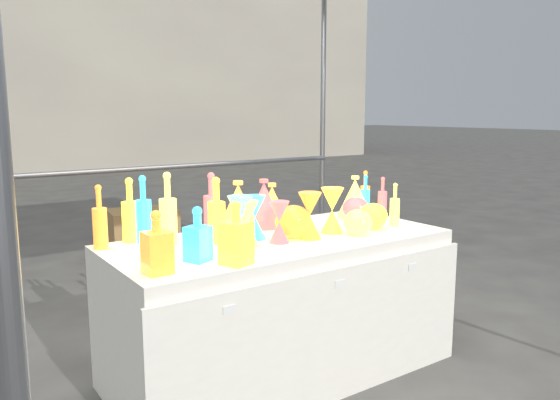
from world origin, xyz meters
TOP-DOWN VIEW (x-y plane):
  - ground at (0.00, 0.00)m, footprint 80.00×80.00m
  - display_table at (0.00, -0.01)m, footprint 1.84×0.83m
  - background_building at (4.00, 14.00)m, footprint 14.00×6.00m
  - cardboard_box_closed at (0.28, 2.78)m, footprint 0.68×0.53m
  - cardboard_box_flat at (0.60, 3.00)m, footprint 0.75×0.69m
  - bottle_0 at (-0.68, 0.35)m, footprint 0.10×0.10m
  - bottle_2 at (-0.85, 0.29)m, footprint 0.09×0.09m
  - bottle_3 at (-0.26, 0.27)m, footprint 0.10×0.10m
  - bottle_4 at (-0.54, 0.19)m, footprint 0.11×0.11m
  - bottle_6 at (-0.33, 0.08)m, footprint 0.10×0.10m
  - bottle_7 at (-0.63, 0.30)m, footprint 0.10×0.10m
  - decanter_0 at (-0.45, -0.31)m, footprint 0.15×0.15m
  - decanter_1 at (-0.78, -0.25)m, footprint 0.11×0.11m
  - decanter_2 at (-0.56, -0.17)m, footprint 0.13×0.13m
  - hourglass_0 at (0.11, -0.11)m, footprint 0.13×0.13m
  - hourglass_1 at (-0.07, -0.09)m, footprint 0.14×0.14m
  - hourglass_2 at (-0.24, -0.06)m, footprint 0.13×0.13m
  - hourglass_3 at (-0.27, -0.06)m, footprint 0.16×0.16m
  - hourglass_4 at (0.30, -0.07)m, footprint 0.15×0.15m
  - hourglass_5 at (-0.13, 0.04)m, footprint 0.13×0.13m
  - globe_0 at (0.55, -0.13)m, footprint 0.20×0.20m
  - globe_1 at (0.37, -0.20)m, footprint 0.16×0.16m
  - globe_2 at (0.05, -0.05)m, footprint 0.22×0.22m
  - globe_3 at (0.63, 0.11)m, footprint 0.21×0.21m
  - lampshade_0 at (-0.12, 0.22)m, footprint 0.31×0.31m
  - lampshade_1 at (0.14, 0.28)m, footprint 0.28×0.28m
  - lampshade_2 at (0.08, 0.28)m, footprint 0.27×0.27m
  - lampshade_3 at (0.71, 0.20)m, footprint 0.27×0.27m
  - bottle_8 at (0.79, 0.19)m, footprint 0.07×0.07m
  - bottle_9 at (0.86, 0.26)m, footprint 0.07×0.07m
  - bottle_10 at (0.86, 0.11)m, footprint 0.06×0.06m
  - bottle_11 at (0.72, -0.13)m, footprint 0.07×0.07m

SIDE VIEW (x-z plane):
  - ground at x=0.00m, z-range 0.00..0.00m
  - cardboard_box_flat at x=0.60m, z-range 0.00..0.05m
  - cardboard_box_closed at x=0.28m, z-range 0.00..0.46m
  - display_table at x=0.00m, z-range 0.00..0.75m
  - globe_1 at x=0.37m, z-range 0.75..0.87m
  - globe_3 at x=0.63m, z-range 0.75..0.88m
  - globe_0 at x=0.55m, z-range 0.75..0.88m
  - globe_2 at x=0.05m, z-range 0.75..0.90m
  - hourglass_1 at x=-0.07m, z-range 0.75..0.96m
  - hourglass_2 at x=-0.24m, z-range 0.75..0.97m
  - hourglass_5 at x=-0.13m, z-range 0.75..0.98m
  - hourglass_0 at x=0.11m, z-range 0.75..0.99m
  - decanter_2 at x=-0.56m, z-range 0.75..1.00m
  - hourglass_4 at x=0.30m, z-range 0.75..1.00m
  - lampshade_1 at x=0.14m, z-range 0.75..1.00m
  - bottle_11 at x=0.72m, z-range 0.75..1.00m
  - hourglass_3 at x=-0.27m, z-range 0.75..1.00m
  - bottle_10 at x=0.86m, z-range 0.75..1.00m
  - lampshade_3 at x=0.71m, z-range 0.75..1.01m
  - decanter_1 at x=-0.78m, z-range 0.75..1.01m
  - bottle_8 at x=0.79m, z-range 0.75..1.01m
  - lampshade_2 at x=0.08m, z-range 0.75..1.03m
  - decanter_0 at x=-0.45m, z-range 0.75..1.03m
  - bottle_9 at x=0.86m, z-range 0.75..1.03m
  - lampshade_0 at x=-0.12m, z-range 0.75..1.04m
  - bottle_2 at x=-0.85m, z-range 0.75..1.06m
  - bottle_0 at x=-0.68m, z-range 0.75..1.08m
  - bottle_6 at x=-0.33m, z-range 0.75..1.09m
  - bottle_3 at x=-0.26m, z-range 0.75..1.09m
  - bottle_7 at x=-0.63m, z-range 0.75..1.09m
  - bottle_4 at x=-0.54m, z-range 0.75..1.12m
  - background_building at x=4.00m, z-range 0.00..6.00m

